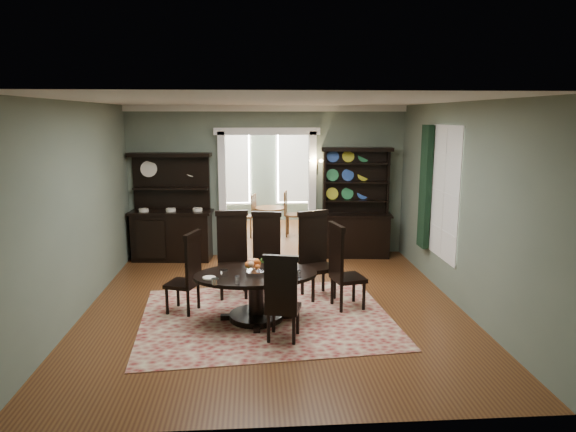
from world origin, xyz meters
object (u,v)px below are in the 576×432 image
at_px(dining_table, 256,287).
at_px(sideboard, 172,223).
at_px(welsh_dresser, 356,217).
at_px(parlor_table, 270,217).

bearing_deg(dining_table, sideboard, 110.99).
distance_m(dining_table, welsh_dresser, 3.82).
relative_size(dining_table, sideboard, 0.86).
height_order(dining_table, sideboard, sideboard).
distance_m(dining_table, parlor_table, 5.11).
height_order(sideboard, welsh_dresser, welsh_dresser).
bearing_deg(sideboard, dining_table, -58.24).
distance_m(dining_table, sideboard, 3.60).
distance_m(sideboard, welsh_dresser, 3.65).
distance_m(welsh_dresser, parlor_table, 2.53).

